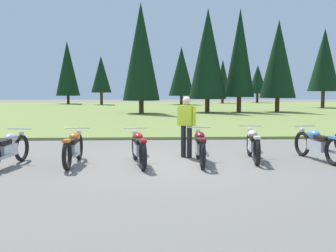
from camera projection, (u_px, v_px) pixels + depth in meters
ground_plane at (169, 164)px, 9.61m from camera, size 140.00×140.00×0.00m
grass_moorland at (156, 110)px, 36.22m from camera, size 80.00×44.00×0.10m
forest_treeline at (193, 65)px, 40.16m from camera, size 31.62×29.14×8.43m
motorcycle_silver at (8, 149)px, 9.24m from camera, size 0.62×2.09×0.88m
motorcycle_orange at (74, 147)px, 9.47m from camera, size 0.62×2.10×0.88m
motorcycle_red at (139, 147)px, 9.47m from camera, size 0.68×2.09×0.88m
motorcycle_maroon at (200, 146)px, 9.64m from camera, size 0.62×2.10×0.88m
motorcycle_cream at (253, 144)px, 10.08m from camera, size 0.62×2.10×0.88m
motorcycle_sky_blue at (317, 144)px, 10.05m from camera, size 0.68×2.09×0.88m
rider_checking_bike at (186, 123)px, 10.48m from camera, size 0.49×0.37×1.67m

